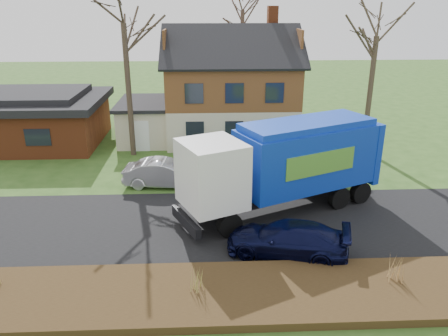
{
  "coord_description": "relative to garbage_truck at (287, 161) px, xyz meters",
  "views": [
    {
      "loc": [
        0.09,
        -17.67,
        9.45
      ],
      "look_at": [
        0.98,
        2.5,
        1.79
      ],
      "focal_mm": 35.0,
      "sensor_mm": 36.0,
      "label": 1
    }
  ],
  "objects": [
    {
      "name": "ground",
      "position": [
        -3.91,
        -1.44,
        -2.48
      ],
      "size": [
        120.0,
        120.0,
        0.0
      ],
      "primitive_type": "plane",
      "color": "#2C4D19",
      "rests_on": "ground"
    },
    {
      "name": "garbage_truck",
      "position": [
        0.0,
        0.0,
        0.0
      ],
      "size": [
        10.24,
        6.67,
        4.31
      ],
      "rotation": [
        0.0,
        0.0,
        0.44
      ],
      "color": "black",
      "rests_on": "ground"
    },
    {
      "name": "tree_front_east",
      "position": [
        6.96,
        8.79,
        6.25
      ],
      "size": [
        3.87,
        3.87,
        10.74
      ],
      "color": "#433728",
      "rests_on": "ground"
    },
    {
      "name": "navy_wagon",
      "position": [
        -0.65,
        -4.09,
        -1.79
      ],
      "size": [
        5.13,
        3.17,
        1.39
      ],
      "primitive_type": "imported",
      "rotation": [
        0.0,
        0.0,
        -1.85
      ],
      "color": "black",
      "rests_on": "ground"
    },
    {
      "name": "mulch_verge",
      "position": [
        -3.91,
        -6.74,
        -2.33
      ],
      "size": [
        80.0,
        3.5,
        0.3
      ],
      "primitive_type": "cube",
      "color": "black",
      "rests_on": "ground"
    },
    {
      "name": "silver_sedan",
      "position": [
        -6.06,
        3.17,
        -1.74
      ],
      "size": [
        4.61,
        2.0,
        1.47
      ],
      "primitive_type": "imported",
      "rotation": [
        0.0,
        0.0,
        1.47
      ],
      "color": "#A9AAB1",
      "rests_on": "ground"
    },
    {
      "name": "ranch_house",
      "position": [
        -15.91,
        11.56,
        -0.67
      ],
      "size": [
        9.8,
        8.2,
        3.7
      ],
      "color": "brown",
      "rests_on": "ground"
    },
    {
      "name": "grass_clump_east",
      "position": [
        2.74,
        -6.43,
        -1.7
      ],
      "size": [
        0.39,
        0.32,
        0.97
      ],
      "color": "tan",
      "rests_on": "mulch_verge"
    },
    {
      "name": "road",
      "position": [
        -3.91,
        -1.44,
        -2.47
      ],
      "size": [
        80.0,
        7.0,
        0.02
      ],
      "primitive_type": "cube",
      "color": "black",
      "rests_on": "ground"
    },
    {
      "name": "main_house",
      "position": [
        -2.42,
        12.47,
        1.55
      ],
      "size": [
        12.95,
        8.95,
        9.26
      ],
      "color": "beige",
      "rests_on": "ground"
    },
    {
      "name": "grass_clump_mid",
      "position": [
        -4.15,
        -6.72,
        -1.72
      ],
      "size": [
        0.33,
        0.27,
        0.92
      ],
      "color": "#9A8C44",
      "rests_on": "mulch_verge"
    },
    {
      "name": "tree_front_west",
      "position": [
        -8.62,
        8.58,
        7.05
      ],
      "size": [
        3.89,
        3.89,
        11.57
      ],
      "color": "#3F3125",
      "rests_on": "ground"
    }
  ]
}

